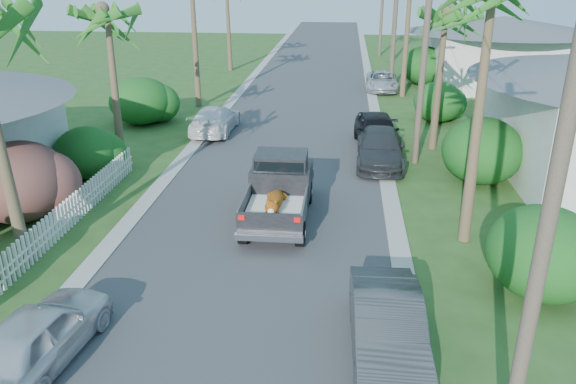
# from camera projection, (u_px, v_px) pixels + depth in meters

# --- Properties ---
(ground) EXTENTS (120.00, 120.00, 0.00)m
(ground) POSITION_uv_depth(u_px,v_px,m) (220.00, 347.00, 12.29)
(ground) COLOR #2C4B1C
(ground) RESTS_ON ground
(road) EXTENTS (8.00, 100.00, 0.02)m
(road) POSITION_uv_depth(u_px,v_px,m) (304.00, 97.00, 35.33)
(road) COLOR #38383A
(road) RESTS_ON ground
(curb_left) EXTENTS (0.60, 100.00, 0.06)m
(curb_left) POSITION_uv_depth(u_px,v_px,m) (237.00, 96.00, 35.72)
(curb_left) COLOR #A5A39E
(curb_left) RESTS_ON ground
(curb_right) EXTENTS (0.60, 100.00, 0.06)m
(curb_right) POSITION_uv_depth(u_px,v_px,m) (373.00, 99.00, 34.93)
(curb_right) COLOR #A5A39E
(curb_right) RESTS_ON ground
(pickup_truck) EXTENTS (1.98, 5.12, 2.06)m
(pickup_truck) POSITION_uv_depth(u_px,v_px,m) (280.00, 186.00, 18.50)
(pickup_truck) COLOR black
(pickup_truck) RESTS_ON ground
(parked_car_rn) EXTENTS (1.60, 4.23, 1.38)m
(parked_car_rn) POSITION_uv_depth(u_px,v_px,m) (387.00, 328.00, 11.80)
(parked_car_rn) COLOR #34383A
(parked_car_rn) RESTS_ON ground
(parked_car_rm) EXTENTS (2.07, 4.78, 1.37)m
(parked_car_rm) POSITION_uv_depth(u_px,v_px,m) (380.00, 148.00, 23.42)
(parked_car_rm) COLOR #2E3133
(parked_car_rm) RESTS_ON ground
(parked_car_rf) EXTENTS (2.18, 4.65, 1.54)m
(parked_car_rf) POSITION_uv_depth(u_px,v_px,m) (377.00, 131.00, 25.46)
(parked_car_rf) COLOR black
(parked_car_rf) RESTS_ON ground
(parked_car_rd) EXTENTS (2.09, 4.40, 1.21)m
(parked_car_rd) POSITION_uv_depth(u_px,v_px,m) (382.00, 81.00, 37.22)
(parked_car_rd) COLOR silver
(parked_car_rd) RESTS_ON ground
(parked_car_ln) EXTENTS (1.98, 4.03, 1.32)m
(parked_car_ln) POSITION_uv_depth(u_px,v_px,m) (39.00, 336.00, 11.60)
(parked_car_ln) COLOR silver
(parked_car_ln) RESTS_ON ground
(parked_car_lf) EXTENTS (1.92, 4.62, 1.33)m
(parked_car_lf) POSITION_uv_depth(u_px,v_px,m) (215.00, 120.00, 27.75)
(parked_car_lf) COLOR white
(parked_car_lf) RESTS_ON ground
(palm_l_b) EXTENTS (4.40, 4.40, 7.40)m
(palm_l_b) POSITION_uv_depth(u_px,v_px,m) (105.00, 10.00, 21.67)
(palm_l_b) COLOR brown
(palm_l_b) RESTS_ON ground
(palm_r_b) EXTENTS (4.40, 4.40, 7.20)m
(palm_r_b) POSITION_uv_depth(u_px,v_px,m) (446.00, 12.00, 23.27)
(palm_r_b) COLOR brown
(palm_r_b) RESTS_ON ground
(shrub_l_b) EXTENTS (3.00, 3.30, 2.60)m
(shrub_l_b) POSITION_uv_depth(u_px,v_px,m) (19.00, 182.00, 18.06)
(shrub_l_b) COLOR #B11947
(shrub_l_b) RESTS_ON ground
(shrub_l_c) EXTENTS (2.40, 2.64, 2.00)m
(shrub_l_c) POSITION_uv_depth(u_px,v_px,m) (86.00, 153.00, 21.82)
(shrub_l_c) COLOR #134318
(shrub_l_c) RESTS_ON ground
(shrub_l_d) EXTENTS (3.20, 3.52, 2.40)m
(shrub_l_d) POSITION_uv_depth(u_px,v_px,m) (141.00, 101.00, 29.17)
(shrub_l_d) COLOR #134318
(shrub_l_d) RESTS_ON ground
(shrub_r_a) EXTENTS (2.80, 3.08, 2.30)m
(shrub_r_a) POSITION_uv_depth(u_px,v_px,m) (544.00, 253.00, 13.92)
(shrub_r_a) COLOR #134318
(shrub_r_a) RESTS_ON ground
(shrub_r_b) EXTENTS (3.00, 3.30, 2.50)m
(shrub_r_b) POSITION_uv_depth(u_px,v_px,m) (482.00, 151.00, 21.24)
(shrub_r_b) COLOR #134318
(shrub_r_b) RESTS_ON ground
(shrub_r_c) EXTENTS (2.60, 2.86, 2.10)m
(shrub_r_c) POSITION_uv_depth(u_px,v_px,m) (438.00, 102.00, 29.64)
(shrub_r_c) COLOR #134318
(shrub_r_c) RESTS_ON ground
(shrub_r_d) EXTENTS (3.20, 3.52, 2.60)m
(shrub_r_d) POSITION_uv_depth(u_px,v_px,m) (425.00, 66.00, 38.72)
(shrub_r_d) COLOR #134318
(shrub_r_d) RESTS_ON ground
(picket_fence) EXTENTS (0.10, 11.00, 1.00)m
(picket_fence) POSITION_uv_depth(u_px,v_px,m) (69.00, 213.00, 17.73)
(picket_fence) COLOR white
(picket_fence) RESTS_ON ground
(house_right_far) EXTENTS (9.00, 8.00, 4.60)m
(house_right_far) POSITION_uv_depth(u_px,v_px,m) (501.00, 55.00, 37.95)
(house_right_far) COLOR silver
(house_right_far) RESTS_ON ground
(utility_pole_a) EXTENTS (1.60, 0.26, 9.00)m
(utility_pole_a) POSITION_uv_depth(u_px,v_px,m) (552.00, 200.00, 8.20)
(utility_pole_a) COLOR brown
(utility_pole_a) RESTS_ON ground
(utility_pole_b) EXTENTS (1.60, 0.26, 9.00)m
(utility_pole_b) POSITION_uv_depth(u_px,v_px,m) (425.00, 52.00, 22.03)
(utility_pole_b) COLOR brown
(utility_pole_b) RESTS_ON ground
(utility_pole_c) EXTENTS (1.60, 0.26, 9.00)m
(utility_pole_c) POSITION_uv_depth(u_px,v_px,m) (395.00, 18.00, 35.85)
(utility_pole_c) COLOR brown
(utility_pole_c) RESTS_ON ground
(utility_pole_d) EXTENTS (1.60, 0.26, 9.00)m
(utility_pole_d) POSITION_uv_depth(u_px,v_px,m) (382.00, 3.00, 49.68)
(utility_pole_d) COLOR brown
(utility_pole_d) RESTS_ON ground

